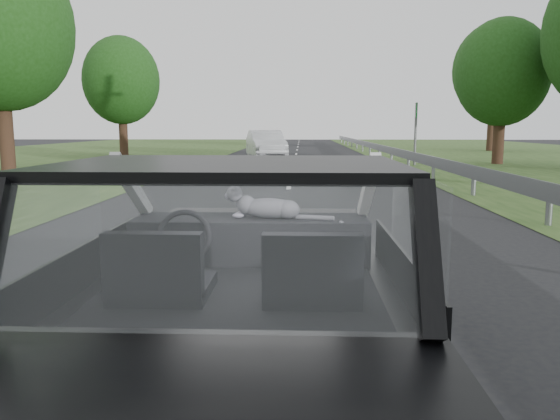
# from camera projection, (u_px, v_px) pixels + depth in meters

# --- Properties ---
(ground) EXTENTS (140.00, 140.00, 0.00)m
(ground) POSITION_uv_depth(u_px,v_px,m) (243.00, 399.00, 3.26)
(ground) COLOR #262627
(ground) RESTS_ON ground
(subject_car) EXTENTS (1.80, 4.00, 1.45)m
(subject_car) POSITION_uv_depth(u_px,v_px,m) (241.00, 282.00, 3.15)
(subject_car) COLOR black
(subject_car) RESTS_ON ground
(dashboard) EXTENTS (1.58, 0.45, 0.30)m
(dashboard) POSITION_uv_depth(u_px,v_px,m) (251.00, 239.00, 3.75)
(dashboard) COLOR black
(dashboard) RESTS_ON subject_car
(driver_seat) EXTENTS (0.50, 0.72, 0.42)m
(driver_seat) POSITION_uv_depth(u_px,v_px,m) (159.00, 268.00, 2.85)
(driver_seat) COLOR black
(driver_seat) RESTS_ON subject_car
(passenger_seat) EXTENTS (0.50, 0.72, 0.42)m
(passenger_seat) POSITION_uv_depth(u_px,v_px,m) (312.00, 270.00, 2.82)
(passenger_seat) COLOR black
(passenger_seat) RESTS_ON subject_car
(steering_wheel) EXTENTS (0.36, 0.36, 0.04)m
(steering_wheel) POSITION_uv_depth(u_px,v_px,m) (184.00, 237.00, 3.46)
(steering_wheel) COLOR black
(steering_wheel) RESTS_ON dashboard
(cat) EXTENTS (0.55, 0.24, 0.24)m
(cat) POSITION_uv_depth(u_px,v_px,m) (269.00, 207.00, 3.67)
(cat) COLOR gray
(cat) RESTS_ON dashboard
(guardrail) EXTENTS (0.05, 90.00, 0.32)m
(guardrail) POSITION_uv_depth(u_px,v_px,m) (469.00, 171.00, 12.88)
(guardrail) COLOR gray
(guardrail) RESTS_ON ground
(other_car) EXTENTS (2.64, 4.73, 1.47)m
(other_car) POSITION_uv_depth(u_px,v_px,m) (266.00, 145.00, 27.26)
(other_car) COLOR silver
(other_car) RESTS_ON ground
(highway_sign) EXTENTS (0.28, 1.05, 2.62)m
(highway_sign) POSITION_uv_depth(u_px,v_px,m) (415.00, 134.00, 23.08)
(highway_sign) COLOR #0C4518
(highway_sign) RESTS_ON ground
(tree_2) EXTENTS (5.20, 5.20, 6.08)m
(tree_2) POSITION_uv_depth(u_px,v_px,m) (501.00, 94.00, 23.63)
(tree_2) COLOR #173C0F
(tree_2) RESTS_ON ground
(tree_3) EXTENTS (5.89, 5.89, 8.33)m
(tree_3) POSITION_uv_depth(u_px,v_px,m) (493.00, 89.00, 36.88)
(tree_3) COLOR #173C0F
(tree_3) RESTS_ON ground
(tree_5) EXTENTS (6.05, 6.05, 8.05)m
(tree_5) POSITION_uv_depth(u_px,v_px,m) (1.00, 60.00, 19.88)
(tree_5) COLOR #173C0F
(tree_5) RESTS_ON ground
(tree_6) EXTENTS (5.15, 5.15, 6.54)m
(tree_6) POSITION_uv_depth(u_px,v_px,m) (122.00, 98.00, 31.18)
(tree_6) COLOR #173C0F
(tree_6) RESTS_ON ground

